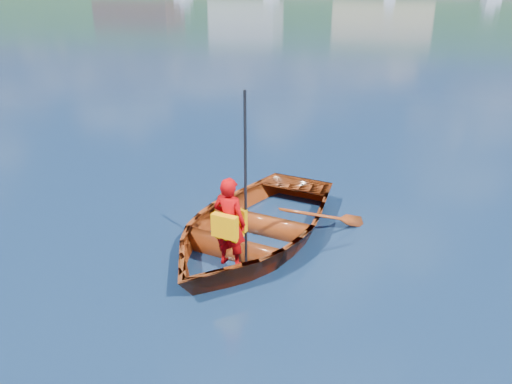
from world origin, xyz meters
TOP-DOWN VIEW (x-y plane):
  - ground at (0.00, 0.00)m, footprint 600.00×600.00m
  - rowboat at (-1.19, -0.62)m, footprint 3.39×4.22m
  - child_paddler at (-1.22, -1.53)m, footprint 0.49×0.39m

SIDE VIEW (x-z plane):
  - ground at x=0.00m, z-range 0.00..0.00m
  - rowboat at x=-1.19m, z-range -0.15..0.63m
  - child_paddler at x=-1.22m, z-range -0.42..1.83m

